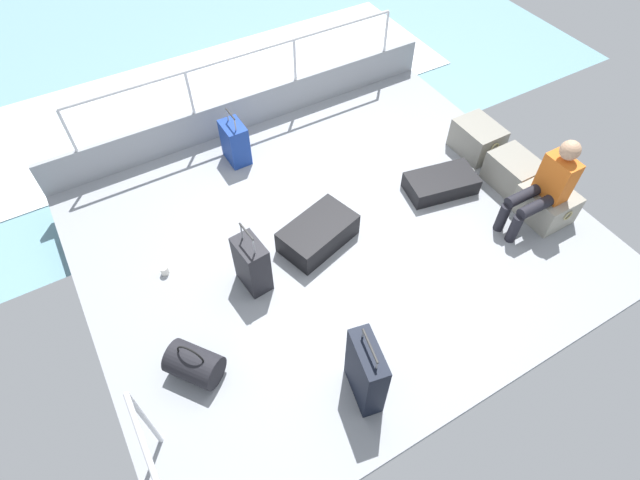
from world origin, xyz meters
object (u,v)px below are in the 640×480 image
at_px(suitcase_1, 235,143).
at_px(suitcase_0, 318,233).
at_px(duffel_bag, 194,364).
at_px(suitcase_2, 366,372).
at_px(suitcase_4, 252,264).
at_px(paper_cup, 165,270).
at_px(cargo_crate_0, 477,139).
at_px(suitcase_3, 441,183).
at_px(cargo_crate_1, 513,172).
at_px(passenger_seated, 546,185).
at_px(cargo_crate_2, 546,204).

bearing_deg(suitcase_1, suitcase_0, 7.01).
height_order(suitcase_0, duffel_bag, duffel_bag).
height_order(suitcase_2, suitcase_4, suitcase_2).
distance_m(duffel_bag, paper_cup, 1.18).
xyz_separation_m(cargo_crate_0, duffel_bag, (1.04, -4.07, -0.04)).
bearing_deg(suitcase_4, suitcase_3, 92.36).
bearing_deg(suitcase_3, paper_cup, -98.06).
height_order(cargo_crate_0, duffel_bag, duffel_bag).
bearing_deg(duffel_bag, cargo_crate_1, 95.43).
relative_size(cargo_crate_1, duffel_bag, 1.08).
bearing_deg(suitcase_1, cargo_crate_0, 62.92).
bearing_deg(passenger_seated, cargo_crate_1, 158.20).
bearing_deg(cargo_crate_2, suitcase_0, -111.27).
height_order(passenger_seated, paper_cup, passenger_seated).
distance_m(passenger_seated, suitcase_2, 2.75).
height_order(passenger_seated, suitcase_4, passenger_seated).
bearing_deg(cargo_crate_2, suitcase_2, -75.95).
bearing_deg(suitcase_2, paper_cup, -152.53).
height_order(cargo_crate_1, suitcase_4, suitcase_4).
xyz_separation_m(cargo_crate_1, suitcase_0, (-0.36, -2.38, -0.05)).
distance_m(suitcase_0, duffel_bag, 1.82).
bearing_deg(cargo_crate_0, paper_cup, -91.77).
distance_m(suitcase_0, suitcase_4, 0.83).
xyz_separation_m(cargo_crate_1, paper_cup, (-0.78, -3.93, -0.14)).
xyz_separation_m(cargo_crate_2, suitcase_1, (-2.54, -2.54, 0.08)).
height_order(cargo_crate_2, suitcase_4, suitcase_4).
height_order(suitcase_1, duffel_bag, suitcase_1).
distance_m(suitcase_2, suitcase_4, 1.52).
xyz_separation_m(suitcase_0, suitcase_1, (-1.63, -0.20, 0.12)).
bearing_deg(suitcase_2, passenger_seated, 104.95).
height_order(suitcase_1, suitcase_3, suitcase_1).
relative_size(cargo_crate_0, suitcase_4, 0.75).
relative_size(cargo_crate_1, suitcase_1, 0.87).
bearing_deg(cargo_crate_0, suitcase_1, -117.08).
height_order(cargo_crate_1, cargo_crate_2, cargo_crate_1).
bearing_deg(cargo_crate_1, suitcase_2, -66.39).
height_order(cargo_crate_0, suitcase_1, suitcase_1).
bearing_deg(cargo_crate_1, cargo_crate_2, -4.28).
distance_m(suitcase_1, suitcase_4, 1.86).
xyz_separation_m(cargo_crate_2, passenger_seated, (0.00, -0.18, 0.37)).
xyz_separation_m(suitcase_4, duffel_bag, (0.62, -0.85, -0.14)).
distance_m(passenger_seated, suitcase_1, 3.48).
distance_m(passenger_seated, suitcase_0, 2.38).
bearing_deg(suitcase_4, duffel_bag, -54.08).
xyz_separation_m(cargo_crate_1, suitcase_3, (-0.33, -0.77, -0.09)).
bearing_deg(paper_cup, suitcase_2, 27.47).
bearing_deg(suitcase_3, cargo_crate_2, 39.55).
xyz_separation_m(suitcase_2, paper_cup, (-2.04, -1.06, -0.31)).
xyz_separation_m(cargo_crate_0, passenger_seated, (1.21, -0.25, 0.35)).
relative_size(cargo_crate_1, suitcase_3, 0.69).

